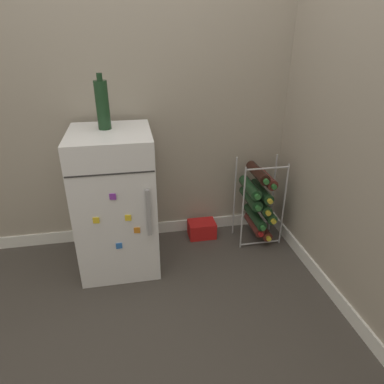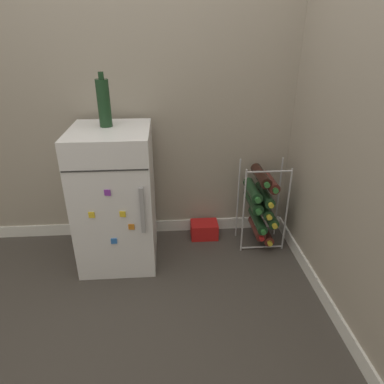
{
  "view_description": "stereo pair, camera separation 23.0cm",
  "coord_description": "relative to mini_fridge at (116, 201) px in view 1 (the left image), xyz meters",
  "views": [
    {
      "loc": [
        -0.26,
        -1.7,
        1.45
      ],
      "look_at": [
        0.12,
        0.34,
        0.45
      ],
      "focal_mm": 32.0,
      "sensor_mm": 36.0,
      "label": 1
    },
    {
      "loc": [
        -0.04,
        -1.73,
        1.45
      ],
      "look_at": [
        0.12,
        0.34,
        0.45
      ],
      "focal_mm": 32.0,
      "sensor_mm": 36.0,
      "label": 2
    }
  ],
  "objects": [
    {
      "name": "soda_box",
      "position": [
        0.61,
        0.19,
        -0.39
      ],
      "size": [
        0.2,
        0.15,
        0.12
      ],
      "color": "red",
      "rests_on": "ground_plane"
    },
    {
      "name": "wall_back",
      "position": [
        0.38,
        0.34,
        0.78
      ],
      "size": [
        6.7,
        0.07,
        2.5
      ],
      "color": "#9E9384",
      "rests_on": "ground_plane"
    },
    {
      "name": "ground_plane",
      "position": [
        0.38,
        -0.3,
        -0.45
      ],
      "size": [
        14.0,
        14.0,
        0.0
      ],
      "primitive_type": "plane",
      "color": "#423D38"
    },
    {
      "name": "mini_fridge",
      "position": [
        0.0,
        0.0,
        0.0
      ],
      "size": [
        0.48,
        0.54,
        0.91
      ],
      "color": "white",
      "rests_on": "ground_plane"
    },
    {
      "name": "wine_rack",
      "position": [
        1.0,
        0.09,
        -0.14
      ],
      "size": [
        0.31,
        0.33,
        0.63
      ],
      "color": "#B2B2B7",
      "rests_on": "ground_plane"
    },
    {
      "name": "fridge_top_bottle",
      "position": [
        -0.02,
        0.06,
        0.6
      ],
      "size": [
        0.08,
        0.08,
        0.32
      ],
      "color": "#19381E",
      "rests_on": "mini_fridge"
    }
  ]
}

